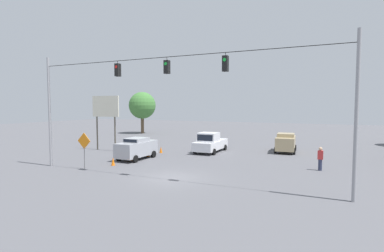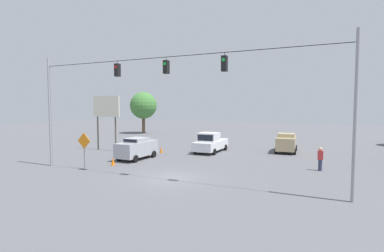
{
  "view_description": "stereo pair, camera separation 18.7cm",
  "coord_description": "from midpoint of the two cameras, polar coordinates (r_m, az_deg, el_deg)",
  "views": [
    {
      "loc": [
        -9.78,
        17.77,
        4.95
      ],
      "look_at": [
        1.31,
        -6.17,
        3.15
      ],
      "focal_mm": 28.0,
      "sensor_mm": 36.0,
      "label": 1
    },
    {
      "loc": [
        -9.94,
        17.69,
        4.95
      ],
      "look_at": [
        1.31,
        -6.17,
        3.15
      ],
      "focal_mm": 28.0,
      "sensor_mm": 36.0,
      "label": 2
    }
  ],
  "objects": [
    {
      "name": "ground_plane",
      "position": [
        20.88,
        -4.16,
        -9.81
      ],
      "size": [
        140.0,
        140.0,
        0.0
      ],
      "primitive_type": "plane",
      "color": "#56565B"
    },
    {
      "name": "traffic_cone_third",
      "position": [
        29.59,
        -8.6,
        -5.09
      ],
      "size": [
        0.31,
        0.31,
        0.69
      ],
      "primitive_type": "cone",
      "color": "orange",
      "rests_on": "ground_plane"
    },
    {
      "name": "tree_horizon_right",
      "position": [
        54.03,
        -9.56,
        3.86
      ],
      "size": [
        4.76,
        4.76,
        7.38
      ],
      "color": "brown",
      "rests_on": "ground_plane"
    },
    {
      "name": "traffic_cone_fourth",
      "position": [
        31.65,
        -6.11,
        -4.49
      ],
      "size": [
        0.31,
        0.31,
        0.69
      ],
      "primitive_type": "cone",
      "color": "orange",
      "rests_on": "ground_plane"
    },
    {
      "name": "work_zone_sign",
      "position": [
        24.86,
        -20.07,
        -3.18
      ],
      "size": [
        1.27,
        0.06,
        2.84
      ],
      "color": "slate",
      "rests_on": "ground_plane"
    },
    {
      "name": "roadside_billboard",
      "position": [
        34.26,
        -16.29,
        2.81
      ],
      "size": [
        3.57,
        0.16,
        6.02
      ],
      "color": "#4C473D",
      "rests_on": "ground_plane"
    },
    {
      "name": "pedestrian",
      "position": [
        24.89,
        23.05,
        -5.74
      ],
      "size": [
        0.4,
        0.28,
        1.8
      ],
      "color": "#2D334C",
      "rests_on": "ground_plane"
    },
    {
      "name": "overhead_signal_span",
      "position": [
        19.8,
        -5.0,
        5.3
      ],
      "size": [
        22.15,
        0.38,
        8.81
      ],
      "color": "#939399",
      "rests_on": "ground_plane"
    },
    {
      "name": "traffic_cone_nearest",
      "position": [
        25.79,
        -15.01,
        -6.52
      ],
      "size": [
        0.31,
        0.31,
        0.69
      ],
      "primitive_type": "cone",
      "color": "orange",
      "rests_on": "ground_plane"
    },
    {
      "name": "traffic_cone_second",
      "position": [
        27.65,
        -11.69,
        -5.77
      ],
      "size": [
        0.31,
        0.31,
        0.69
      ],
      "primitive_type": "cone",
      "color": "orange",
      "rests_on": "ground_plane"
    },
    {
      "name": "sedan_silver_parked_shoulder",
      "position": [
        28.21,
        -10.69,
        -4.15
      ],
      "size": [
        2.07,
        4.45,
        1.98
      ],
      "color": "#A8AAB2",
      "rests_on": "ground_plane"
    },
    {
      "name": "pickup_truck_white_withflow_mid",
      "position": [
        31.96,
        3.28,
        -3.24
      ],
      "size": [
        2.34,
        5.46,
        2.12
      ],
      "color": "silver",
      "rests_on": "ground_plane"
    },
    {
      "name": "sedan_tan_oncoming_far",
      "position": [
        33.42,
        17.27,
        -2.98
      ],
      "size": [
        2.3,
        4.38,
        2.01
      ],
      "color": "tan",
      "rests_on": "ground_plane"
    }
  ]
}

